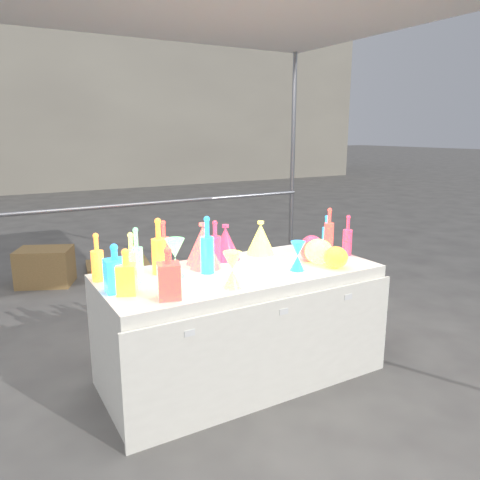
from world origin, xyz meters
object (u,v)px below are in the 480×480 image
cardboard_box_closed (45,267)px  globe_0 (336,259)px  lampshade_0 (205,250)px  display_table (241,324)px  decanter_0 (126,271)px  bottle_0 (97,257)px

cardboard_box_closed → globe_0: bearing=-40.7°
cardboard_box_closed → lampshade_0: bearing=-51.2°
display_table → lampshade_0: size_ratio=7.38×
cardboard_box_closed → decanter_0: decanter_0 is taller
display_table → bottle_0: 1.03m
decanter_0 → globe_0: size_ratio=1.62×
display_table → cardboard_box_closed: (-0.86, 2.75, -0.17)m
cardboard_box_closed → bottle_0: size_ratio=1.87×
decanter_0 → display_table: bearing=30.3°
lampshade_0 → cardboard_box_closed: bearing=124.0°
bottle_0 → globe_0: size_ratio=1.84×
cardboard_box_closed → display_table: bearing=-48.7°
lampshade_0 → bottle_0: bearing=-167.8°
globe_0 → bottle_0: bearing=160.3°
lampshade_0 → decanter_0: bearing=-139.1°
globe_0 → display_table: bearing=155.1°
cardboard_box_closed → decanter_0: 2.91m
display_table → cardboard_box_closed: bearing=107.4°
bottle_0 → display_table: bearing=-16.0°
display_table → decanter_0: 0.92m
cardboard_box_closed → lampshade_0: 2.76m
cardboard_box_closed → decanter_0: (0.09, -2.82, 0.68)m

